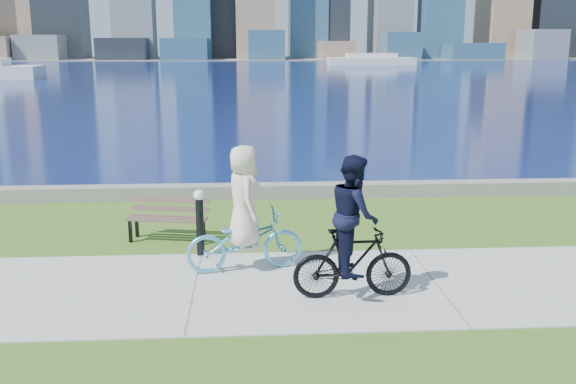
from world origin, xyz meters
name	(u,v)px	position (x,y,z in m)	size (l,w,h in m)	color
ground	(436,284)	(0.00, 0.00, 0.00)	(320.00, 320.00, 0.00)	#375E18
concrete_path	(436,283)	(0.00, 0.00, 0.01)	(80.00, 3.50, 0.02)	#A7A6A1
seawall	(368,189)	(0.00, 6.20, 0.17)	(90.00, 0.50, 0.35)	slate
bay_water	(272,72)	(0.00, 72.00, 0.00)	(320.00, 131.00, 0.01)	#0C1B50
far_shore	(261,58)	(0.00, 130.00, 0.06)	(320.00, 30.00, 0.12)	slate
ferry_far	(371,60)	(16.78, 93.61, 0.78)	(13.80, 3.94, 1.87)	silver
park_bench	(168,215)	(-4.72, 2.75, 0.51)	(1.69, 0.87, 0.84)	black
bollard_lamp	(200,218)	(-4.01, 1.70, 0.73)	(0.21, 0.21, 1.28)	black
cyclist_woman	(244,225)	(-3.17, 0.83, 0.84)	(1.08, 2.15, 2.22)	#5AB8DC
cyclist_man	(353,239)	(-1.49, -0.51, 0.97)	(0.71, 1.88, 2.27)	black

